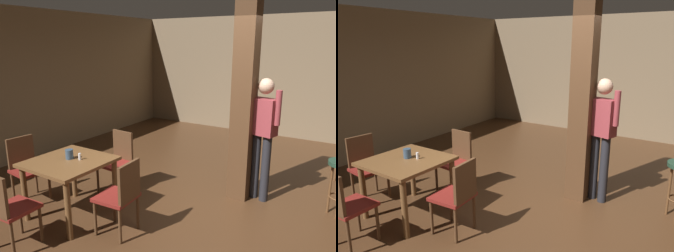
% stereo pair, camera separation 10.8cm
% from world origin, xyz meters
% --- Properties ---
extents(ground_plane, '(10.80, 10.80, 0.00)m').
position_xyz_m(ground_plane, '(0.00, 0.00, 0.00)').
color(ground_plane, '#422816').
extents(wall_back, '(8.00, 0.10, 2.80)m').
position_xyz_m(wall_back, '(0.00, 4.50, 1.40)').
color(wall_back, '#756047').
rests_on(wall_back, ground_plane).
extents(wall_left, '(0.10, 9.00, 2.80)m').
position_xyz_m(wall_left, '(-4.00, 0.00, 1.40)').
color(wall_left, '#756047').
rests_on(wall_left, ground_plane).
extents(pillar, '(0.28, 0.28, 2.80)m').
position_xyz_m(pillar, '(0.05, 0.89, 1.40)').
color(pillar, '#4C301C').
rests_on(pillar, ground_plane).
extents(dining_table, '(0.92, 0.92, 0.75)m').
position_xyz_m(dining_table, '(-1.57, -0.78, 0.62)').
color(dining_table, brown).
rests_on(dining_table, ground_plane).
extents(chair_south, '(0.44, 0.44, 0.89)m').
position_xyz_m(chair_south, '(-1.56, -1.64, 0.51)').
color(chair_south, maroon).
rests_on(chair_south, ground_plane).
extents(chair_east, '(0.45, 0.45, 0.89)m').
position_xyz_m(chair_east, '(-0.75, -0.77, 0.51)').
color(chair_east, maroon).
rests_on(chair_east, ground_plane).
extents(chair_north, '(0.45, 0.45, 0.89)m').
position_xyz_m(chair_north, '(-1.55, 0.11, 0.51)').
color(chair_north, maroon).
rests_on(chair_north, ground_plane).
extents(chair_west, '(0.46, 0.46, 0.89)m').
position_xyz_m(chair_west, '(-2.45, -0.80, 0.51)').
color(chair_west, maroon).
rests_on(chair_west, ground_plane).
extents(napkin_cup, '(0.10, 0.10, 0.12)m').
position_xyz_m(napkin_cup, '(-1.60, -0.74, 0.81)').
color(napkin_cup, '#33475B').
rests_on(napkin_cup, dining_table).
extents(salt_shaker, '(0.03, 0.03, 0.08)m').
position_xyz_m(salt_shaker, '(-1.47, -0.70, 0.79)').
color(salt_shaker, silver).
rests_on(salt_shaker, dining_table).
extents(standing_person, '(0.47, 0.28, 1.72)m').
position_xyz_m(standing_person, '(0.32, 0.97, 1.00)').
color(standing_person, maroon).
rests_on(standing_person, ground_plane).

